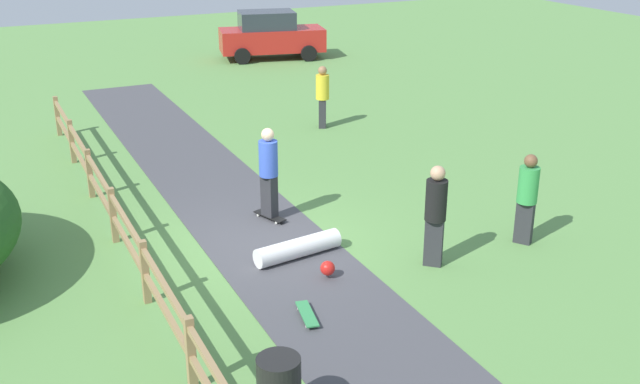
# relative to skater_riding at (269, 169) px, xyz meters

# --- Properties ---
(ground_plane) EXTENTS (60.00, 60.00, 0.00)m
(ground_plane) POSITION_rel_skater_riding_xyz_m (-0.46, -0.97, -1.11)
(ground_plane) COLOR #60934C
(asphalt_path) EXTENTS (2.40, 28.00, 0.02)m
(asphalt_path) POSITION_rel_skater_riding_xyz_m (-0.46, -0.97, -1.10)
(asphalt_path) COLOR #47474C
(asphalt_path) RESTS_ON ground_plane
(wooden_fence) EXTENTS (0.12, 18.12, 1.10)m
(wooden_fence) POSITION_rel_skater_riding_xyz_m (-3.06, -0.97, -0.44)
(wooden_fence) COLOR #997A51
(wooden_fence) RESTS_ON ground_plane
(skater_riding) EXTENTS (0.49, 0.82, 1.94)m
(skater_riding) POSITION_rel_skater_riding_xyz_m (0.00, 0.00, 0.00)
(skater_riding) COLOR black
(skater_riding) RESTS_ON asphalt_path
(skater_fallen) EXTENTS (1.72, 1.38, 0.36)m
(skater_fallen) POSITION_rel_skater_riding_xyz_m (-0.18, -1.91, -0.91)
(skater_fallen) COLOR white
(skater_fallen) RESTS_ON asphalt_path
(skateboard_loose) EXTENTS (0.35, 0.82, 0.08)m
(skateboard_loose) POSITION_rel_skater_riding_xyz_m (-0.93, -3.86, -1.02)
(skateboard_loose) COLOR #338C4C
(skateboard_loose) RESTS_ON asphalt_path
(bystander_green) EXTENTS (0.53, 0.53, 1.78)m
(bystander_green) POSITION_rel_skater_riding_xyz_m (3.97, -3.09, -0.13)
(bystander_green) COLOR #2D2D33
(bystander_green) RESTS_ON ground_plane
(bystander_black) EXTENTS (0.54, 0.54, 1.88)m
(bystander_black) POSITION_rel_skater_riding_xyz_m (1.89, -3.13, -0.06)
(bystander_black) COLOR #2D2D33
(bystander_black) RESTS_ON ground_plane
(bystander_yellow) EXTENTS (0.51, 0.51, 1.78)m
(bystander_yellow) POSITION_rel_skater_riding_xyz_m (3.89, 5.57, -0.13)
(bystander_yellow) COLOR #2D2D33
(bystander_yellow) RESTS_ON ground_plane
(parked_car_red) EXTENTS (4.47, 2.70, 1.92)m
(parked_car_red) POSITION_rel_skater_riding_xyz_m (6.32, 15.49, -0.15)
(parked_car_red) COLOR red
(parked_car_red) RESTS_ON ground_plane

